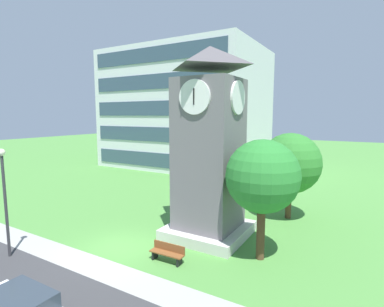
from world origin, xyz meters
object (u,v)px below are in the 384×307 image
(clock_tower, at_px, (209,154))
(street_lamp, at_px, (4,190))
(park_bench, at_px, (168,252))
(tree_by_building, at_px, (290,163))
(tree_streetside, at_px, (262,177))

(clock_tower, distance_m, street_lamp, 10.79)
(park_bench, distance_m, tree_by_building, 10.66)
(clock_tower, distance_m, tree_by_building, 6.55)
(street_lamp, bearing_deg, tree_streetside, 29.23)
(street_lamp, bearing_deg, tree_by_building, 49.85)
(clock_tower, xyz_separation_m, tree_by_building, (3.44, 5.47, -1.05))
(park_bench, relative_size, tree_by_building, 0.30)
(clock_tower, bearing_deg, street_lamp, -134.97)
(park_bench, height_order, tree_by_building, tree_by_building)
(clock_tower, relative_size, tree_by_building, 1.84)
(park_bench, bearing_deg, street_lamp, -153.50)
(street_lamp, height_order, tree_streetside, tree_streetside)
(park_bench, bearing_deg, clock_tower, 86.26)
(park_bench, height_order, street_lamp, street_lamp)
(street_lamp, bearing_deg, clock_tower, 45.03)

